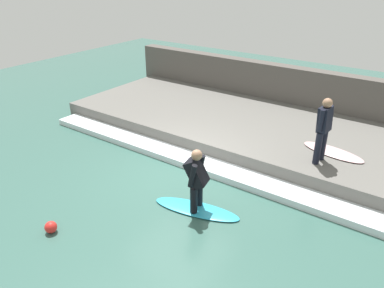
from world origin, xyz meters
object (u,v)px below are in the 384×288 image
object	(u,v)px
surfboard_riding	(196,209)
surfboard_waiting_near	(333,152)
surfer_waiting_near	(324,127)
surfer_riding	(197,177)
marker_buoy	(51,227)

from	to	relation	value
surfboard_riding	surfboard_waiting_near	bearing A→B (deg)	-27.86
surfboard_riding	surfer_waiting_near	xyz separation A→B (m)	(2.87, -1.70, 1.40)
surfer_waiting_near	surfboard_waiting_near	xyz separation A→B (m)	(0.67, -0.17, -0.90)
surfboard_riding	surfer_riding	world-z (taller)	surfer_riding
surfboard_riding	surfer_waiting_near	world-z (taller)	surfer_waiting_near
surfboard_riding	surfer_riding	bearing A→B (deg)	-90.00
marker_buoy	surfer_riding	bearing A→B (deg)	-40.52
surfer_riding	marker_buoy	xyz separation A→B (m)	(-2.33, 1.99, -0.73)
surfboard_riding	surfboard_waiting_near	size ratio (longest dim) A/B	1.20
surfboard_riding	surfboard_waiting_near	xyz separation A→B (m)	(3.54, -1.87, 0.50)
surfboard_waiting_near	surfboard_riding	bearing A→B (deg)	152.14
surfer_riding	surfboard_riding	bearing A→B (deg)	90.00
surfboard_riding	surfer_riding	distance (m)	0.83
surfer_waiting_near	surfboard_waiting_near	bearing A→B (deg)	-14.28
surfboard_waiting_near	marker_buoy	size ratio (longest dim) A/B	6.86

